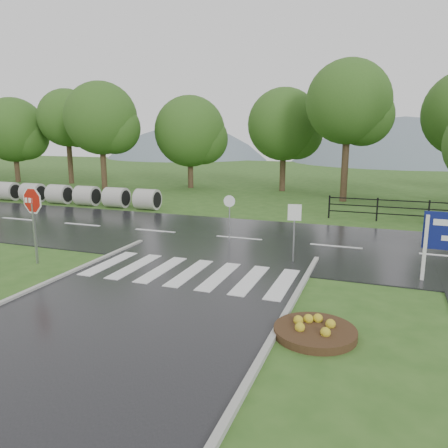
% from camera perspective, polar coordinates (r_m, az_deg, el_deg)
% --- Properties ---
extents(ground, '(120.00, 120.00, 0.00)m').
position_cam_1_polar(ground, '(10.01, -16.87, -14.91)').
color(ground, '#2F581D').
rests_on(ground, ground).
extents(main_road, '(90.00, 8.00, 0.04)m').
position_cam_1_polar(main_road, '(18.47, 1.96, -1.97)').
color(main_road, black).
rests_on(main_road, ground).
extents(crosswalk, '(6.50, 2.80, 0.02)m').
position_cam_1_polar(crosswalk, '(13.97, -4.50, -6.36)').
color(crosswalk, silver).
rests_on(crosswalk, ground).
extents(fence_west, '(9.58, 0.08, 1.20)m').
position_cam_1_polar(fence_west, '(23.44, 25.19, 1.68)').
color(fence_west, black).
rests_on(fence_west, ground).
extents(hills, '(102.00, 48.00, 48.00)m').
position_cam_1_polar(hills, '(74.79, 17.82, -4.15)').
color(hills, slate).
rests_on(hills, ground).
extents(treeline, '(83.20, 5.20, 10.00)m').
position_cam_1_polar(treeline, '(31.69, 11.65, 3.64)').
color(treeline, '#295219').
rests_on(treeline, ground).
extents(culvert_pipes, '(11.80, 1.20, 1.20)m').
position_cam_1_polar(culvert_pipes, '(28.77, -19.11, 3.61)').
color(culvert_pipes, '#9E9B93').
rests_on(culvert_pipes, ground).
extents(stop_sign, '(1.24, 0.24, 2.82)m').
position_cam_1_polar(stop_sign, '(15.99, -23.72, 2.00)').
color(stop_sign, '#939399').
rests_on(stop_sign, ground).
extents(flower_bed, '(1.83, 1.83, 0.37)m').
position_cam_1_polar(flower_bed, '(10.14, 11.81, -13.43)').
color(flower_bed, '#332111').
rests_on(flower_bed, ground).
extents(reg_sign_small, '(0.45, 0.08, 2.05)m').
position_cam_1_polar(reg_sign_small, '(14.99, 9.17, 0.34)').
color(reg_sign_small, '#939399').
rests_on(reg_sign_small, ground).
extents(reg_sign_round, '(0.46, 0.08, 1.99)m').
position_cam_1_polar(reg_sign_round, '(17.35, 0.71, 1.46)').
color(reg_sign_round, '#939399').
rests_on(reg_sign_round, ground).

